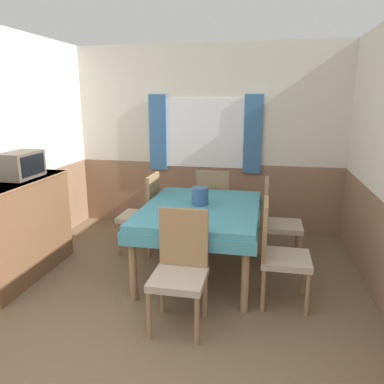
% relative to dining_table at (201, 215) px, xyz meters
% --- Properties ---
extents(wall_back, '(4.22, 0.09, 2.60)m').
position_rel_dining_table_xyz_m(wall_back, '(-0.20, 1.56, 0.65)').
color(wall_back, silver).
rests_on(wall_back, ground_plane).
extents(dining_table, '(1.23, 1.57, 0.76)m').
position_rel_dining_table_xyz_m(dining_table, '(0.00, 0.00, 0.00)').
color(dining_table, teal).
rests_on(dining_table, ground_plane).
extents(chair_head_window, '(0.44, 0.44, 0.98)m').
position_rel_dining_table_xyz_m(chair_head_window, '(0.00, 0.97, -0.14)').
color(chair_head_window, '#93704C').
rests_on(chair_head_window, ground_plane).
extents(chair_head_near, '(0.44, 0.44, 0.98)m').
position_rel_dining_table_xyz_m(chair_head_near, '(0.00, -0.97, -0.14)').
color(chair_head_near, '#93704C').
rests_on(chair_head_near, ground_plane).
extents(chair_right_near, '(0.44, 0.44, 0.98)m').
position_rel_dining_table_xyz_m(chair_right_near, '(0.80, -0.47, -0.14)').
color(chair_right_near, '#93704C').
rests_on(chair_right_near, ground_plane).
extents(chair_right_far, '(0.44, 0.44, 0.98)m').
position_rel_dining_table_xyz_m(chair_right_far, '(0.80, 0.47, -0.14)').
color(chair_right_far, '#93704C').
rests_on(chair_right_far, ground_plane).
extents(chair_left_far, '(0.44, 0.44, 0.98)m').
position_rel_dining_table_xyz_m(chair_left_far, '(-0.80, 0.47, -0.14)').
color(chair_left_far, '#93704C').
rests_on(chair_left_far, ground_plane).
extents(sideboard, '(0.46, 1.33, 1.05)m').
position_rel_dining_table_xyz_m(sideboard, '(-1.86, -0.45, -0.12)').
color(sideboard, brown).
rests_on(sideboard, ground_plane).
extents(tv, '(0.29, 0.48, 0.28)m').
position_rel_dining_table_xyz_m(tv, '(-1.88, -0.28, 0.53)').
color(tv, '#51473D').
rests_on(tv, sideboard).
extents(vase, '(0.18, 0.18, 0.19)m').
position_rel_dining_table_xyz_m(vase, '(-0.02, 0.06, 0.20)').
color(vase, '#335684').
rests_on(vase, dining_table).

